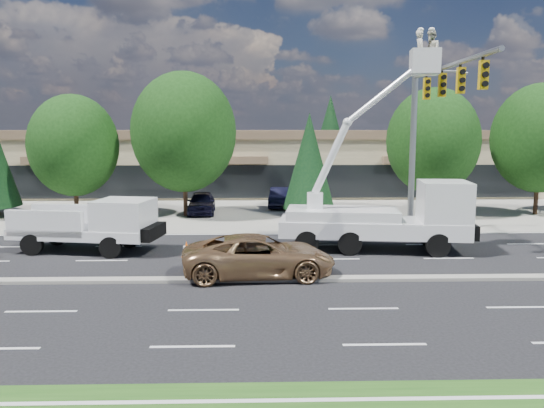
{
  "coord_description": "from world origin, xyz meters",
  "views": [
    {
      "loc": [
        1.72,
        -19.08,
        5.57
      ],
      "look_at": [
        2.3,
        3.4,
        2.4
      ],
      "focal_mm": 35.0,
      "sensor_mm": 36.0,
      "label": 1
    }
  ],
  "objects_px": {
    "utility_pickup": "(93,230)",
    "minivan": "(259,256)",
    "bucket_truck": "(389,206)",
    "signal_mast": "(427,119)"
  },
  "relations": [
    {
      "from": "utility_pickup",
      "to": "minivan",
      "type": "xyz_separation_m",
      "value": [
        7.6,
        -4.37,
        -0.2
      ]
    },
    {
      "from": "bucket_truck",
      "to": "utility_pickup",
      "type": "bearing_deg",
      "value": -172.72
    },
    {
      "from": "bucket_truck",
      "to": "minivan",
      "type": "distance_m",
      "value": 7.47
    },
    {
      "from": "minivan",
      "to": "bucket_truck",
      "type": "bearing_deg",
      "value": -58.28
    },
    {
      "from": "signal_mast",
      "to": "bucket_truck",
      "type": "bearing_deg",
      "value": -136.63
    },
    {
      "from": "signal_mast",
      "to": "minivan",
      "type": "bearing_deg",
      "value": -142.15
    },
    {
      "from": "utility_pickup",
      "to": "minivan",
      "type": "relative_size",
      "value": 1.16
    },
    {
      "from": "bucket_truck",
      "to": "signal_mast",
      "type": "bearing_deg",
      "value": 51.09
    },
    {
      "from": "signal_mast",
      "to": "utility_pickup",
      "type": "relative_size",
      "value": 1.52
    },
    {
      "from": "utility_pickup",
      "to": "bucket_truck",
      "type": "bearing_deg",
      "value": 9.42
    }
  ]
}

